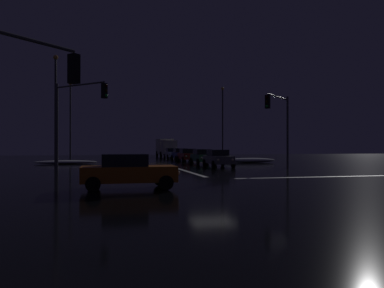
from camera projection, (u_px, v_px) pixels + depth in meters
The scene contains 19 objects.
ground at pixel (212, 180), 22.46m from camera, with size 120.00×120.00×0.10m, color black.
stop_line_north at pixel (181, 169), 31.46m from camera, with size 0.35×15.90×0.01m.
centre_line_ns at pixel (160, 163), 42.76m from camera, with size 22.00×0.15×0.01m.
crosswalk_bar_east at pixel (354, 176), 24.55m from camera, with size 15.90×0.40×0.01m.
snow_bank_left_curb at pixel (66, 162), 40.92m from camera, with size 6.45×1.50×0.39m.
snow_bank_right_curb at pixel (250, 160), 43.85m from camera, with size 6.05×1.50×0.54m.
sedan_gray at pixel (218, 158), 35.38m from camera, with size 2.02×4.33×1.57m.
sedan_green at pixel (203, 156), 40.70m from camera, with size 2.02×4.33×1.57m.
sedan_red at pixel (188, 155), 46.98m from camera, with size 2.02×4.33×1.57m.
sedan_blue at pixel (181, 154), 52.41m from camera, with size 2.02×4.33×1.57m.
sedan_silver at pixel (172, 153), 58.15m from camera, with size 2.02×4.33×1.57m.
box_truck at pixel (166, 147), 65.90m from camera, with size 2.68×8.28×3.08m.
sedan_orange_crossing at pixel (128, 171), 17.45m from camera, with size 4.33×2.02×1.57m.
traffic_signal_sw at pixel (27, 85), 12.24m from camera, with size 2.75×2.75×5.62m.
traffic_signal_ne at pixel (280, 117), 32.28m from camera, with size 3.71×3.71×6.27m.
traffic_signal_nw at pixel (76, 109), 28.61m from camera, with size 3.85×3.85×6.70m.
streetlamp_left_far at pixel (70, 116), 50.22m from camera, with size 0.44×0.44×10.24m.
streetlamp_left_near at pixel (56, 103), 34.62m from camera, with size 0.44×0.44×10.08m.
streetlamp_right_far at pixel (223, 118), 54.85m from camera, with size 0.44×0.44×10.25m.
Camera 1 is at (-6.18, -21.63, 1.94)m, focal length 36.25 mm.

